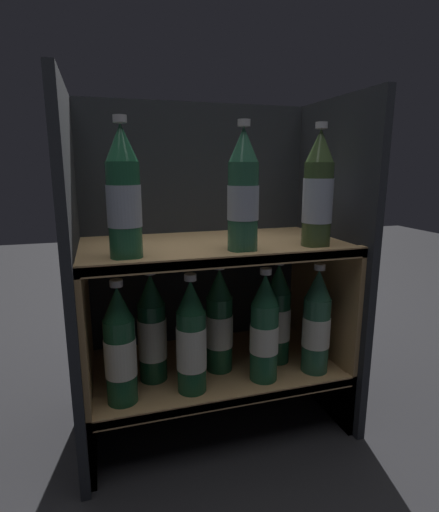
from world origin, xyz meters
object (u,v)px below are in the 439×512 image
Objects in this scene: bottle_lower_front_3 at (316,324)px; bottle_lower_back_2 at (277,316)px; bottle_upper_front_1 at (243,194)px; bottle_lower_back_0 at (152,331)px; bottle_upper_front_0 at (124,196)px; bottle_lower_front_0 at (120,349)px; bottle_upper_front_2 at (318,193)px; bottle_lower_front_2 at (264,330)px; bottle_lower_front_1 at (191,340)px; bottle_lower_back_1 at (219,323)px.

bottle_lower_front_3 is 1.00× the size of bottle_lower_back_2.
bottle_upper_front_1 is 1.00× the size of bottle_lower_back_0.
bottle_lower_back_0 is at bearing 54.98° from bottle_upper_front_0.
bottle_lower_front_0 and bottle_lower_back_0 have the same top height.
bottle_upper_front_2 is 1.00× the size of bottle_lower_front_2.
bottle_lower_front_1 and bottle_lower_back_0 have the same top height.
bottle_lower_back_0 is at bearing 135.52° from bottle_lower_front_1.
bottle_lower_front_2 is at bearing -0.00° from bottle_lower_front_0.
bottle_upper_front_0 reaches higher than bottle_lower_back_0.
bottle_upper_front_2 is 1.00× the size of bottle_lower_back_0.
bottle_lower_back_2 is at bearing 10.77° from bottle_lower_front_0.
bottle_lower_back_0 is at bearing 168.57° from bottle_upper_front_2.
bottle_upper_front_0 and bottle_upper_front_2 have the same top height.
bottle_lower_front_1 is 1.00× the size of bottle_lower_front_3.
bottle_lower_back_0 is 1.00× the size of bottle_lower_back_1.
bottle_upper_front_1 is 1.00× the size of bottle_lower_front_1.
bottle_lower_back_1 is (-0.03, 0.08, -0.32)m from bottle_upper_front_1.
bottle_lower_back_1 is at bearing 40.86° from bottle_lower_front_1.
bottle_lower_front_2 is 1.00× the size of bottle_lower_back_1.
bottle_lower_front_0 is at bearing 180.00° from bottle_lower_front_2.
bottle_lower_front_1 is 0.18m from bottle_lower_front_2.
bottle_lower_front_3 is 0.40m from bottle_lower_back_0.
bottle_lower_back_1 is at bearing 160.16° from bottle_upper_front_2.
bottle_lower_back_2 is at bearing 11.45° from bottle_upper_front_0.
bottle_upper_front_2 is 1.00× the size of bottle_lower_back_1.
bottle_lower_front_3 is at bearing -18.60° from bottle_lower_back_1.
bottle_upper_front_2 is 0.33m from bottle_lower_back_2.
bottle_lower_front_3 and bottle_lower_back_0 have the same top height.
bottle_lower_back_1 is (0.22, 0.08, -0.32)m from bottle_upper_front_0.
bottle_upper_front_0 is 1.00× the size of bottle_lower_back_0.
bottle_lower_front_0 is at bearing 180.00° from bottle_upper_front_2.
bottle_lower_back_0 is at bearing -180.00° from bottle_lower_back_2.
bottle_lower_front_3 is (0.47, -0.00, 0.00)m from bottle_lower_front_0.
bottle_upper_front_2 is 0.34m from bottle_lower_front_2.
bottle_upper_front_2 is at bearing 0.00° from bottle_upper_front_0.
bottle_lower_front_1 is 0.26m from bottle_lower_back_2.
bottle_lower_front_1 is at bearing -0.00° from bottle_lower_front_0.
bottle_lower_front_0 is 0.26m from bottle_lower_back_1.
bottle_lower_front_3 is (0.02, 0.00, -0.32)m from bottle_upper_front_2.
bottle_upper_front_0 is at bearing 180.00° from bottle_lower_front_3.
bottle_lower_front_3 is 1.00× the size of bottle_lower_back_1.
bottle_lower_front_3 is 0.24m from bottle_lower_back_1.
bottle_lower_front_2 is 0.12m from bottle_lower_back_1.
bottle_upper_front_2 reaches higher than bottle_lower_back_2.
bottle_lower_back_0 is 0.17m from bottle_lower_back_1.
bottle_lower_back_0 and bottle_lower_back_1 have the same top height.
bottle_upper_front_0 is 1.00× the size of bottle_lower_front_1.
bottle_lower_front_0 is 0.16m from bottle_lower_front_1.
bottle_upper_front_2 reaches higher than bottle_lower_back_0.
bottle_lower_front_2 is 0.10m from bottle_lower_back_2.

